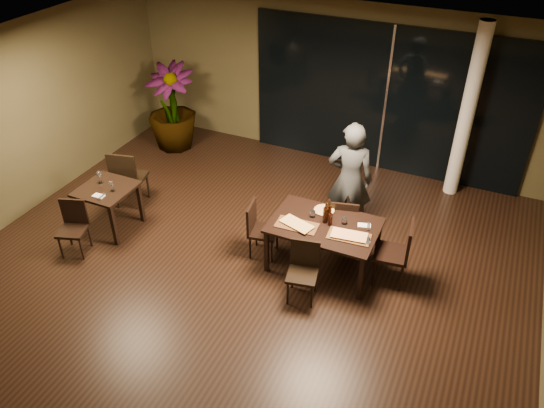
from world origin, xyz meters
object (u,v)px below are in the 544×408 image
at_px(chair_main_left, 259,227).
at_px(chair_main_near, 303,267).
at_px(chair_main_far, 344,221).
at_px(chair_side_far, 127,176).
at_px(bottle_c, 329,210).
at_px(diner, 350,180).
at_px(chair_side_near, 73,224).
at_px(side_table, 107,195).
at_px(bottle_a, 326,213).
at_px(potted_plant, 172,107).
at_px(bottle_b, 330,217).
at_px(main_table, 324,229).
at_px(chair_main_right, 398,250).

bearing_deg(chair_main_left, chair_main_near, -130.39).
xyz_separation_m(chair_main_far, chair_side_far, (-3.63, -0.42, 0.10)).
bearing_deg(bottle_c, chair_side_far, -179.86).
relative_size(chair_main_far, diner, 0.46).
bearing_deg(chair_main_near, chair_side_near, 176.93).
bearing_deg(chair_main_far, side_table, 2.98).
bearing_deg(chair_main_left, bottle_a, -89.48).
height_order(chair_main_left, potted_plant, potted_plant).
xyz_separation_m(chair_side_near, bottle_a, (3.51, 1.22, 0.44)).
xyz_separation_m(potted_plant, bottle_b, (4.07, -2.25, 0.02)).
bearing_deg(potted_plant, chair_main_left, -38.21).
bearing_deg(side_table, chair_side_far, 99.23).
xyz_separation_m(side_table, bottle_b, (3.47, 0.52, 0.26)).
relative_size(chair_side_near, bottle_b, 3.27).
height_order(main_table, chair_main_far, chair_main_far).
bearing_deg(chair_main_left, bottle_b, -92.21).
bearing_deg(chair_side_near, main_table, -0.55).
height_order(chair_main_near, bottle_c, bottle_c).
bearing_deg(chair_main_right, chair_side_far, -97.37).
relative_size(potted_plant, bottle_b, 6.63).
distance_m(side_table, chair_main_left, 2.46).
distance_m(chair_side_far, bottle_a, 3.51).
bearing_deg(potted_plant, chair_side_far, -76.86).
xyz_separation_m(main_table, bottle_b, (0.07, 0.02, 0.20)).
relative_size(chair_side_far, diner, 0.56).
xyz_separation_m(chair_main_right, potted_plant, (-5.04, 2.15, 0.30)).
bearing_deg(chair_side_near, potted_plant, 79.09).
relative_size(chair_main_right, chair_side_near, 1.17).
distance_m(diner, bottle_b, 0.96).
bearing_deg(chair_main_left, diner, -52.46).
bearing_deg(chair_main_right, bottle_a, -93.71).
distance_m(chair_side_far, chair_side_near, 1.30).
bearing_deg(chair_main_left, chair_main_far, -68.30).
bearing_deg(side_table, diner, 23.18).
distance_m(chair_side_near, bottle_a, 3.74).
bearing_deg(chair_side_near, bottle_b, -0.63).
bearing_deg(main_table, diner, 87.42).
bearing_deg(bottle_c, chair_side_near, -159.65).
distance_m(diner, bottle_c, 0.84).
relative_size(diner, potted_plant, 1.10).
distance_m(chair_side_near, bottle_c, 3.78).
height_order(chair_main_far, chair_main_near, chair_main_far).
distance_m(chair_main_near, chair_main_left, 1.08).
bearing_deg(diner, chair_main_near, 75.01).
xyz_separation_m(side_table, chair_main_left, (2.43, 0.38, -0.14)).
height_order(main_table, bottle_a, bottle_a).
relative_size(chair_main_far, bottle_a, 2.65).
height_order(potted_plant, bottle_a, potted_plant).
xyz_separation_m(side_table, chair_side_near, (-0.12, -0.67, -0.15)).
distance_m(chair_main_far, potted_plant, 4.49).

